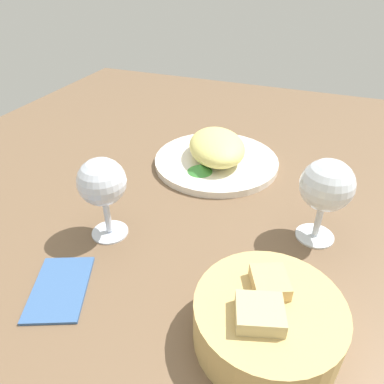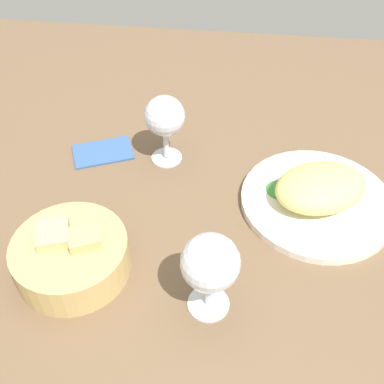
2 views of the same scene
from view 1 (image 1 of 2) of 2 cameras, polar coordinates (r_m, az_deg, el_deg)
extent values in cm
cube|color=brown|center=(62.78, 6.50, -3.94)|extent=(140.00, 140.00, 2.00)
cylinder|color=white|center=(75.47, 3.84, 4.84)|extent=(25.41, 25.41, 1.40)
ellipsoid|color=#DCD373|center=(73.88, 3.94, 7.14)|extent=(19.01, 17.03, 5.39)
cone|color=#3E8D3A|center=(70.02, 1.26, 3.83)|extent=(4.95, 4.95, 1.59)
cylinder|color=tan|center=(43.61, 11.81, -19.33)|extent=(16.63, 16.63, 5.72)
cube|color=tan|center=(40.55, 10.40, -19.64)|extent=(5.64, 5.96, 4.88)
cube|color=tan|center=(43.26, 11.94, -14.91)|extent=(5.56, 5.35, 4.33)
cylinder|color=silver|center=(58.83, -12.81, -6.09)|extent=(5.70, 5.70, 0.60)
cylinder|color=silver|center=(56.98, -13.19, -3.76)|extent=(1.00, 1.00, 5.42)
sphere|color=silver|center=(53.46, -14.05, 1.59)|extent=(7.17, 7.17, 7.17)
cylinder|color=silver|center=(59.87, 18.78, -6.45)|extent=(5.88, 5.88, 0.60)
cylinder|color=silver|center=(58.14, 19.29, -4.29)|extent=(1.00, 1.00, 5.11)
sphere|color=silver|center=(54.62, 20.53, 1.02)|extent=(7.73, 7.73, 7.73)
cube|color=#375C93|center=(52.14, -20.15, -13.90)|extent=(12.87, 10.77, 0.80)
camera|label=2|loc=(0.65, 73.42, 31.76)|focal=43.66mm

